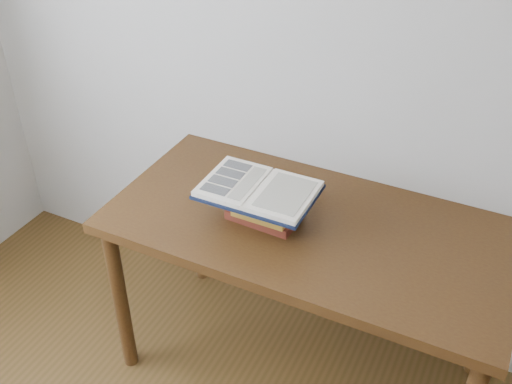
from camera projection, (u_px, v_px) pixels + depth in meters
The scene contains 3 objects.
desk at pixel (308, 244), 2.23m from camera, with size 1.47×0.74×0.79m.
book_stack at pixel (264, 204), 2.16m from camera, with size 0.26×0.18×0.13m.
open_book at pixel (259, 190), 2.09m from camera, with size 0.40×0.28×0.03m.
Camera 1 is at (0.64, -0.24, 2.13)m, focal length 42.00 mm.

